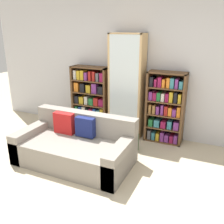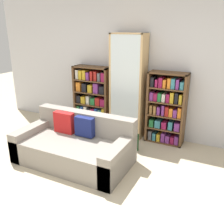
{
  "view_description": "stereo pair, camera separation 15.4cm",
  "coord_description": "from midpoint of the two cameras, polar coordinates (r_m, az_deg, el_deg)",
  "views": [
    {
      "loc": [
        1.66,
        -2.36,
        2.12
      ],
      "look_at": [
        -0.02,
        1.36,
        0.71
      ],
      "focal_mm": 40.0,
      "sensor_mm": 36.0,
      "label": 1
    },
    {
      "loc": [
        1.8,
        -2.29,
        2.12
      ],
      "look_at": [
        -0.02,
        1.36,
        0.71
      ],
      "focal_mm": 40.0,
      "sensor_mm": 36.0,
      "label": 2
    }
  ],
  "objects": [
    {
      "name": "ground_plane",
      "position": [
        3.59,
        -10.4,
        -17.42
      ],
      "size": [
        16.0,
        16.0,
        0.0
      ],
      "primitive_type": "plane",
      "color": "beige"
    },
    {
      "name": "wall_back",
      "position": [
        5.0,
        3.8,
        10.2
      ],
      "size": [
        6.64,
        0.06,
        2.7
      ],
      "color": "silver",
      "rests_on": "ground"
    },
    {
      "name": "couch",
      "position": [
        4.14,
        -9.37,
        -7.83
      ],
      "size": [
        1.84,
        0.97,
        0.75
      ],
      "color": "gray",
      "rests_on": "ground"
    },
    {
      "name": "bookshelf_left",
      "position": [
        5.31,
        -5.62,
        3.04
      ],
      "size": [
        0.8,
        0.32,
        1.34
      ],
      "color": "brown",
      "rests_on": "ground"
    },
    {
      "name": "display_cabinet",
      "position": [
        4.87,
        2.56,
        5.71
      ],
      "size": [
        0.65,
        0.36,
        2.0
      ],
      "color": "tan",
      "rests_on": "ground"
    },
    {
      "name": "bookshelf_right",
      "position": [
        4.76,
        11.22,
        0.83
      ],
      "size": [
        0.7,
        0.32,
        1.34
      ],
      "color": "brown",
      "rests_on": "ground"
    },
    {
      "name": "wine_bottle",
      "position": [
        4.5,
        4.65,
        -6.75
      ],
      "size": [
        0.08,
        0.08,
        0.4
      ],
      "color": "#143819",
      "rests_on": "ground"
    }
  ]
}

